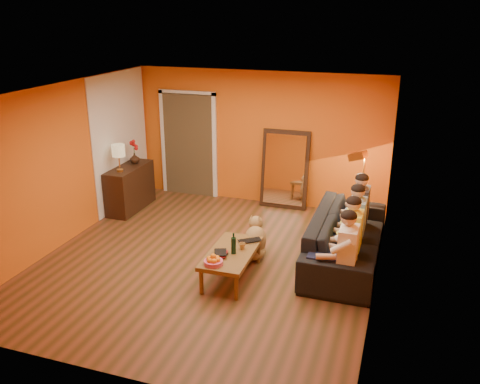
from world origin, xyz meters
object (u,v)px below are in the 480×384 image
(sofa, at_px, (346,238))
(person_mid_right, at_px, (357,222))
(tumbler, at_px, (242,246))
(vase, at_px, (135,158))
(dog, at_px, (255,238))
(person_far_right, at_px, (361,210))
(floor_lamp, at_px, (362,194))
(person_far_left, at_px, (347,253))
(person_mid_left, at_px, (352,237))
(sideboard, at_px, (130,188))
(laptop, at_px, (251,242))
(mirror_frame, at_px, (285,169))
(table_lamp, at_px, (119,158))
(coffee_table, at_px, (232,264))
(wine_bottle, at_px, (234,243))

(sofa, bearing_deg, person_mid_right, -52.43)
(tumbler, distance_m, vase, 3.57)
(dog, distance_m, tumbler, 0.62)
(person_far_right, bearing_deg, dog, -145.87)
(floor_lamp, xyz_separation_m, person_far_left, (0.03, -2.10, -0.11))
(dog, distance_m, person_mid_left, 1.51)
(sideboard, distance_m, laptop, 3.33)
(mirror_frame, distance_m, floor_lamp, 1.76)
(person_far_right, height_order, vase, person_far_right)
(sofa, xyz_separation_m, person_mid_right, (0.13, 0.10, 0.23))
(person_far_right, xyz_separation_m, laptop, (-1.43, -1.38, -0.18))
(dog, bearing_deg, floor_lamp, 54.12)
(mirror_frame, relative_size, sideboard, 1.29)
(vase, bearing_deg, floor_lamp, 0.01)
(mirror_frame, xyz_separation_m, sofa, (1.45, -1.93, -0.38))
(sofa, bearing_deg, floor_lamp, -5.19)
(table_lamp, distance_m, floor_lamp, 4.39)
(sofa, distance_m, dog, 1.40)
(coffee_table, bearing_deg, tumbler, 44.01)
(dog, xyz_separation_m, laptop, (0.05, -0.37, 0.10))
(mirror_frame, bearing_deg, sideboard, -158.84)
(dog, distance_m, laptop, 0.39)
(mirror_frame, bearing_deg, laptop, -86.86)
(coffee_table, distance_m, person_far_right, 2.40)
(tumbler, height_order, vase, vase)
(person_mid_left, height_order, laptop, person_mid_left)
(sideboard, height_order, coffee_table, sideboard)
(wine_bottle, bearing_deg, tumbler, 67.62)
(person_far_right, bearing_deg, floor_lamp, 93.81)
(person_mid_right, distance_m, tumbler, 1.84)
(person_far_left, xyz_separation_m, laptop, (-1.43, 0.27, -0.18))
(mirror_frame, height_order, person_far_right, mirror_frame)
(sideboard, bearing_deg, vase, 90.00)
(floor_lamp, bearing_deg, person_mid_left, -66.93)
(coffee_table, xyz_separation_m, tumbler, (0.12, 0.12, 0.25))
(floor_lamp, relative_size, dog, 2.16)
(person_far_left, height_order, vase, person_far_left)
(table_lamp, xyz_separation_m, person_far_left, (4.37, -1.55, -0.49))
(coffee_table, xyz_separation_m, person_mid_left, (1.61, 0.63, 0.40))
(sofa, bearing_deg, coffee_table, 125.96)
(mirror_frame, relative_size, vase, 7.62)
(floor_lamp, bearing_deg, person_mid_right, -66.32)
(person_far_left, relative_size, laptop, 3.51)
(dog, bearing_deg, laptop, -73.85)
(mirror_frame, bearing_deg, dog, -87.51)
(mirror_frame, bearing_deg, floor_lamp, -28.15)
(dog, xyz_separation_m, vase, (-2.89, 1.45, 0.62))
(coffee_table, bearing_deg, vase, 140.70)
(dog, bearing_deg, person_far_right, 43.17)
(coffee_table, relative_size, person_far_left, 1.00)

